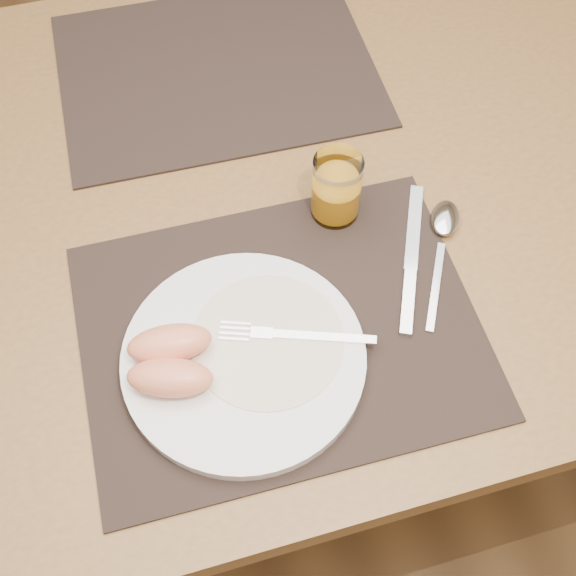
# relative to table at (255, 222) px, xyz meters

# --- Properties ---
(ground) EXTENTS (5.00, 5.00, 0.00)m
(ground) POSITION_rel_table_xyz_m (0.00, 0.00, -0.67)
(ground) COLOR brown
(ground) RESTS_ON ground
(table) EXTENTS (1.40, 0.90, 0.75)m
(table) POSITION_rel_table_xyz_m (0.00, 0.00, 0.00)
(table) COLOR brown
(table) RESTS_ON ground
(placemat_near) EXTENTS (0.45, 0.36, 0.00)m
(placemat_near) POSITION_rel_table_xyz_m (-0.02, -0.22, 0.09)
(placemat_near) COLOR black
(placemat_near) RESTS_ON table
(placemat_far) EXTENTS (0.46, 0.36, 0.00)m
(placemat_far) POSITION_rel_table_xyz_m (0.00, 0.22, 0.09)
(placemat_far) COLOR black
(placemat_far) RESTS_ON table
(plate) EXTENTS (0.27, 0.27, 0.02)m
(plate) POSITION_rel_table_xyz_m (-0.07, -0.25, 0.10)
(plate) COLOR white
(plate) RESTS_ON placemat_near
(plate_dressing) EXTENTS (0.17, 0.17, 0.00)m
(plate_dressing) POSITION_rel_table_xyz_m (-0.04, -0.24, 0.10)
(plate_dressing) COLOR white
(plate_dressing) RESTS_ON plate
(fork) EXTENTS (0.17, 0.08, 0.00)m
(fork) POSITION_rel_table_xyz_m (-0.02, -0.24, 0.11)
(fork) COLOR silver
(fork) RESTS_ON plate
(knife) EXTENTS (0.11, 0.21, 0.01)m
(knife) POSITION_rel_table_xyz_m (0.15, -0.19, 0.09)
(knife) COLOR silver
(knife) RESTS_ON placemat_near
(spoon) EXTENTS (0.11, 0.18, 0.01)m
(spoon) POSITION_rel_table_xyz_m (0.21, -0.14, 0.09)
(spoon) COLOR silver
(spoon) RESTS_ON placemat_near
(juice_glass) EXTENTS (0.06, 0.06, 0.09)m
(juice_glass) POSITION_rel_table_xyz_m (0.09, -0.07, 0.13)
(juice_glass) COLOR white
(juice_glass) RESTS_ON placemat_near
(grapefruit_wedges) EXTENTS (0.11, 0.10, 0.04)m
(grapefruit_wedges) POSITION_rel_table_xyz_m (-0.15, -0.24, 0.12)
(grapefruit_wedges) COLOR #EA885F
(grapefruit_wedges) RESTS_ON plate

